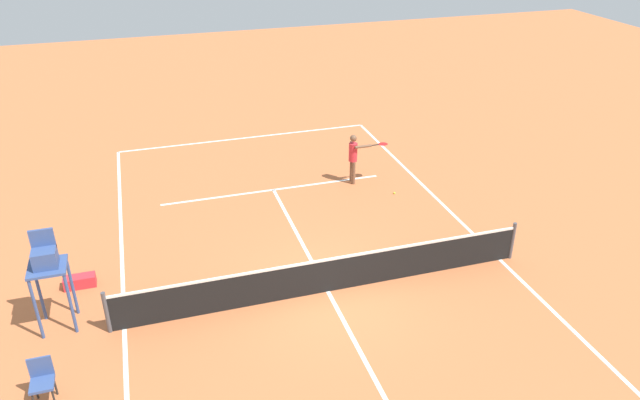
# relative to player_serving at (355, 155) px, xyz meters

# --- Properties ---
(ground_plane) EXTENTS (60.00, 60.00, 0.00)m
(ground_plane) POSITION_rel_player_serving_xyz_m (2.71, 5.58, -1.02)
(ground_plane) COLOR #C66B3D
(court_lines) EXTENTS (9.76, 21.29, 0.01)m
(court_lines) POSITION_rel_player_serving_xyz_m (2.71, 5.58, -1.01)
(court_lines) COLOR white
(court_lines) RESTS_ON ground
(tennis_net) EXTENTS (10.36, 0.10, 1.07)m
(tennis_net) POSITION_rel_player_serving_xyz_m (2.71, 5.58, -0.52)
(tennis_net) COLOR #4C4C51
(tennis_net) RESTS_ON ground
(player_serving) EXTENTS (1.27, 0.55, 1.71)m
(player_serving) POSITION_rel_player_serving_xyz_m (0.00, 0.00, 0.00)
(player_serving) COLOR brown
(player_serving) RESTS_ON ground
(tennis_ball) EXTENTS (0.07, 0.07, 0.07)m
(tennis_ball) POSITION_rel_player_serving_xyz_m (-0.96, 1.19, -0.98)
(tennis_ball) COLOR #CCE033
(tennis_ball) RESTS_ON ground
(umpire_chair) EXTENTS (0.80, 0.80, 2.41)m
(umpire_chair) POSITION_rel_player_serving_xyz_m (8.90, 4.99, 0.59)
(umpire_chair) COLOR #38518C
(umpire_chair) RESTS_ON ground
(courtside_chair_near) EXTENTS (0.44, 0.46, 0.95)m
(courtside_chair_near) POSITION_rel_player_serving_xyz_m (9.01, 7.33, -0.48)
(courtside_chair_near) COLOR #262626
(courtside_chair_near) RESTS_ON ground
(equipment_bag) EXTENTS (0.76, 0.32, 0.30)m
(equipment_bag) POSITION_rel_player_serving_xyz_m (8.54, 3.56, -0.87)
(equipment_bag) COLOR red
(equipment_bag) RESTS_ON ground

